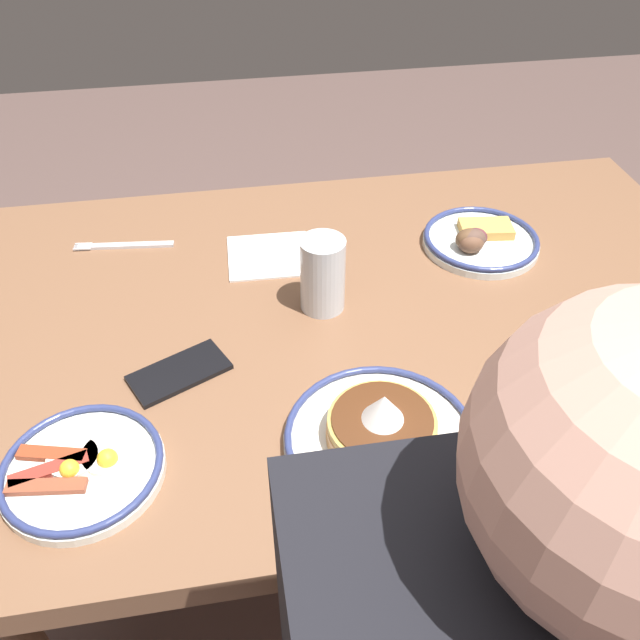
% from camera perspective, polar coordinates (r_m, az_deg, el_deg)
% --- Properties ---
extents(ground_plane, '(6.00, 6.00, 0.00)m').
position_cam_1_polar(ground_plane, '(1.67, 2.42, -18.74)').
color(ground_plane, brown).
extents(dining_table, '(1.36, 0.88, 0.73)m').
position_cam_1_polar(dining_table, '(1.18, 3.24, -3.24)').
color(dining_table, brown).
rests_on(dining_table, ground_plane).
extents(plate_near_main, '(0.21, 0.21, 0.05)m').
position_cam_1_polar(plate_near_main, '(1.28, 13.50, 6.71)').
color(plate_near_main, white).
rests_on(plate_near_main, dining_table).
extents(plate_center_pancakes, '(0.26, 0.26, 0.09)m').
position_cam_1_polar(plate_center_pancakes, '(0.89, 5.27, -9.73)').
color(plate_center_pancakes, silver).
rests_on(plate_center_pancakes, dining_table).
extents(plate_far_companion, '(0.21, 0.21, 0.04)m').
position_cam_1_polar(plate_far_companion, '(0.92, -19.73, -11.88)').
color(plate_far_companion, white).
rests_on(plate_far_companion, dining_table).
extents(coffee_mug, '(0.08, 0.11, 0.10)m').
position_cam_1_polar(coffee_mug, '(0.96, 21.41, -5.91)').
color(coffee_mug, white).
rests_on(coffee_mug, dining_table).
extents(drinking_glass, '(0.07, 0.07, 0.13)m').
position_cam_1_polar(drinking_glass, '(1.08, 0.22, 3.64)').
color(drinking_glass, silver).
rests_on(drinking_glass, dining_table).
extents(cell_phone, '(0.16, 0.13, 0.01)m').
position_cam_1_polar(cell_phone, '(1.01, -11.98, -4.43)').
color(cell_phone, black).
rests_on(cell_phone, dining_table).
extents(paper_napkin, '(0.15, 0.14, 0.00)m').
position_cam_1_polar(paper_napkin, '(1.23, -4.38, 5.53)').
color(paper_napkin, white).
rests_on(paper_napkin, dining_table).
extents(fork_near, '(0.19, 0.04, 0.01)m').
position_cam_1_polar(fork_near, '(1.30, -16.51, 6.15)').
color(fork_near, silver).
rests_on(fork_near, dining_table).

